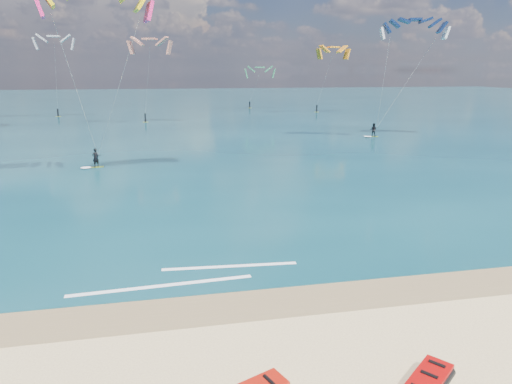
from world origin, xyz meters
TOP-DOWN VIEW (x-y plane):
  - ground at (0.00, 40.00)m, footprint 320.00×320.00m
  - wet_sand_strip at (0.00, 3.00)m, footprint 320.00×2.40m
  - sea at (0.00, 104.00)m, footprint 320.00×200.00m
  - kitesurfer_main at (-5.29, 26.04)m, footprint 8.55×7.59m
  - kitesurfer_far at (27.21, 40.49)m, footprint 9.55×5.43m
  - shoreline_foam at (0.65, 5.58)m, footprint 9.33×1.94m
  - distant_kites at (-9.52, 73.20)m, footprint 79.60×40.25m

SIDE VIEW (x-z plane):
  - ground at x=0.00m, z-range 0.00..0.00m
  - wet_sand_strip at x=0.00m, z-range 0.00..0.01m
  - sea at x=0.00m, z-range 0.00..0.04m
  - shoreline_foam at x=0.65m, z-range 0.04..0.05m
  - distant_kites at x=-9.52m, z-range -1.07..12.58m
  - kitesurfer_main at x=-5.29m, z-range 0.26..15.58m
  - kitesurfer_far at x=27.21m, z-range 0.55..15.90m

